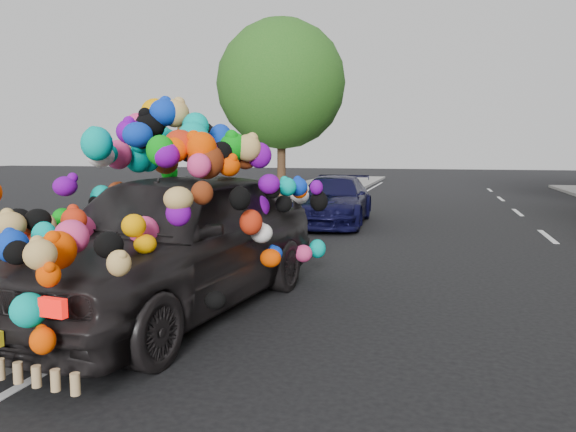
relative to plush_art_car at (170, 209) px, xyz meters
name	(u,v)px	position (x,y,z in m)	size (l,w,h in m)	color
ground	(352,276)	(1.80, 2.41, -1.22)	(100.00, 100.00, 0.00)	black
sidewalk	(104,258)	(-2.50, 2.41, -1.16)	(4.00, 60.00, 0.12)	gray
kerb	(209,264)	(-0.55, 2.41, -1.16)	(0.15, 60.00, 0.13)	gray
tree_near_sidewalk	(281,84)	(-2.00, 11.91, 2.80)	(4.20, 4.20, 6.13)	#332114
plush_art_car	(170,209)	(0.00, 0.00, 0.00)	(3.00, 5.47, 2.36)	black
navy_sedan	(334,200)	(0.42, 8.28, -0.60)	(1.73, 4.25, 1.23)	black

